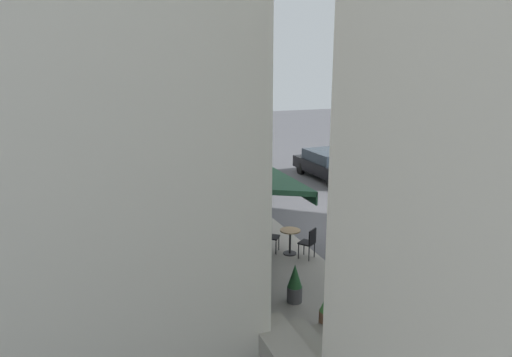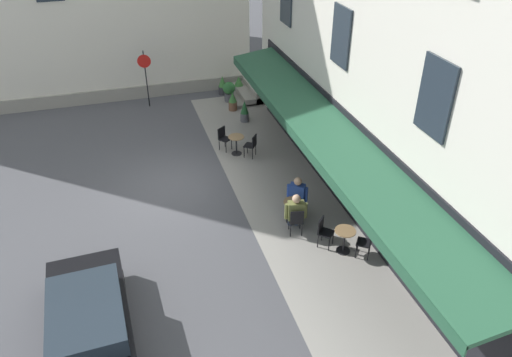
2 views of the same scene
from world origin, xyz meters
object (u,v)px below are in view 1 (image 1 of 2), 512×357
object	(u,v)px
potted_plant_mid_terrace	(328,310)
cafe_table_mid_terrace	(192,189)
cafe_table_far_end	(290,238)
cafe_chair_black_near_door	(269,234)
cafe_chair_black_corner_right	(178,156)
cafe_chair_black_corner_left	(225,192)
cafe_table_near_entrance	(226,198)
cafe_chair_black_facing_street	(206,189)
seated_patron_in_blue	(223,196)
cafe_table_streetside	(184,159)
cafe_chair_black_by_window	(178,186)
parked_car_black	(330,165)
potted_plant_under_sign	(350,332)
potted_plant_entrance_right	(295,284)
cafe_chair_black_back_row	(189,160)
cafe_chair_black_kerbside	(221,201)
cafe_chair_black_under_awning	(309,241)
seated_companion_in_olive	(225,190)

from	to	relation	value
potted_plant_mid_terrace	cafe_table_mid_terrace	bearing A→B (deg)	-176.74
cafe_table_far_end	cafe_chair_black_near_door	size ratio (longest dim) A/B	0.82
cafe_table_mid_terrace	cafe_chair_black_corner_right	size ratio (longest dim) A/B	0.82
cafe_chair_black_corner_left	cafe_table_far_end	world-z (taller)	cafe_chair_black_corner_left
cafe_table_near_entrance	cafe_table_far_end	size ratio (longest dim) A/B	1.00
cafe_chair_black_corner_left	cafe_chair_black_corner_right	size ratio (longest dim) A/B	1.00
cafe_table_mid_terrace	cafe_chair_black_facing_street	bearing A→B (deg)	46.62
cafe_table_mid_terrace	cafe_chair_black_corner_left	bearing A→B (deg)	42.86
cafe_chair_black_near_door	seated_patron_in_blue	xyz separation A→B (m)	(-3.90, -0.30, 0.15)
cafe_table_streetside	cafe_chair_black_corner_right	bearing A→B (deg)	-161.63
cafe_chair_black_by_window	cafe_chair_black_corner_right	distance (m)	6.31
cafe_chair_black_corner_right	parked_car_black	size ratio (longest dim) A/B	0.21
seated_patron_in_blue	cafe_chair_black_corner_right	bearing A→B (deg)	179.77
cafe_chair_black_corner_left	parked_car_black	world-z (taller)	parked_car_black
cafe_table_mid_terrace	cafe_chair_black_facing_street	xyz separation A→B (m)	(0.43, 0.46, 0.06)
cafe_table_mid_terrace	potted_plant_under_sign	size ratio (longest dim) A/B	0.80
cafe_chair_black_facing_street	potted_plant_mid_terrace	size ratio (longest dim) A/B	1.07
seated_patron_in_blue	potted_plant_entrance_right	distance (m)	6.96
cafe_table_mid_terrace	parked_car_black	size ratio (longest dim) A/B	0.17
cafe_chair_black_back_row	cafe_chair_black_kerbside	bearing A→B (deg)	-3.97
cafe_table_near_entrance	seated_patron_in_blue	distance (m)	0.47
cafe_chair_black_corner_left	cafe_chair_black_back_row	bearing A→B (deg)	179.67
cafe_table_streetside	parked_car_black	size ratio (longest dim) A/B	0.17
potted_plant_entrance_right	cafe_table_streetside	bearing A→B (deg)	178.07
cafe_chair_black_by_window	cafe_chair_black_under_awning	world-z (taller)	same
cafe_chair_black_kerbside	cafe_table_mid_terrace	world-z (taller)	cafe_chair_black_kerbside
cafe_chair_black_corner_left	cafe_table_mid_terrace	world-z (taller)	cafe_chair_black_corner_left
cafe_table_far_end	seated_companion_in_olive	distance (m)	5.06
cafe_chair_black_by_window	potted_plant_mid_terrace	size ratio (longest dim) A/B	1.07
cafe_table_streetside	seated_companion_in_olive	distance (m)	7.30
cafe_chair_black_corner_left	cafe_chair_black_under_awning	size ratio (longest dim) A/B	1.00
cafe_chair_black_kerbside	cafe_chair_black_under_awning	world-z (taller)	same
cafe_table_streetside	cafe_chair_black_under_awning	size ratio (longest dim) A/B	0.82
cafe_chair_black_back_row	cafe_chair_black_corner_right	xyz separation A→B (m)	(-1.21, -0.37, 0.00)
cafe_chair_black_by_window	seated_patron_in_blue	distance (m)	2.72
cafe_table_streetside	parked_car_black	world-z (taller)	parked_car_black
cafe_table_far_end	seated_patron_in_blue	bearing A→B (deg)	-169.38
cafe_chair_black_near_door	cafe_table_mid_terrace	bearing A→B (deg)	-170.81
cafe_chair_black_by_window	seated_companion_in_olive	distance (m)	2.27
cafe_chair_black_facing_street	cafe_chair_black_back_row	size ratio (longest dim) A/B	1.00
potted_plant_entrance_right	parked_car_black	size ratio (longest dim) A/B	0.22
cafe_chair_black_facing_street	seated_companion_in_olive	xyz separation A→B (m)	(0.89, 0.53, 0.16)
cafe_chair_black_back_row	seated_companion_in_olive	size ratio (longest dim) A/B	0.69
seated_patron_in_blue	cafe_chair_black_by_window	bearing A→B (deg)	-154.38
seated_patron_in_blue	potted_plant_under_sign	world-z (taller)	seated_patron_in_blue
cafe_chair_black_by_window	cafe_table_streetside	xyz separation A→B (m)	(-5.59, 1.41, -0.06)
cafe_chair_black_by_window	cafe_table_mid_terrace	bearing A→B (deg)	53.47
cafe_chair_black_corner_left	cafe_table_far_end	distance (m)	5.26
cafe_chair_black_corner_right	cafe_table_streetside	bearing A→B (deg)	18.37
cafe_chair_black_corner_left	potted_plant_entrance_right	xyz separation A→B (m)	(7.91, -0.64, -0.08)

